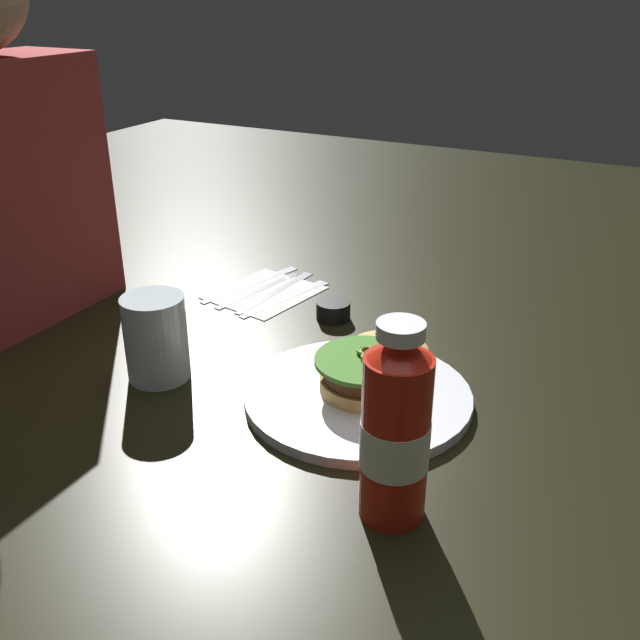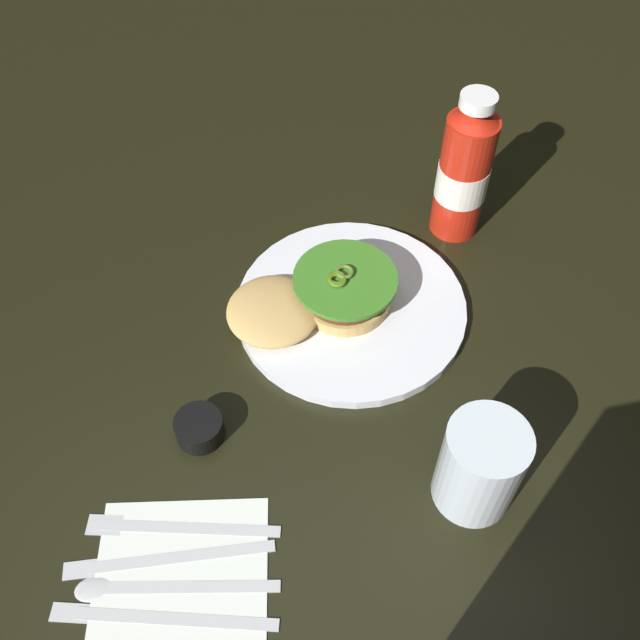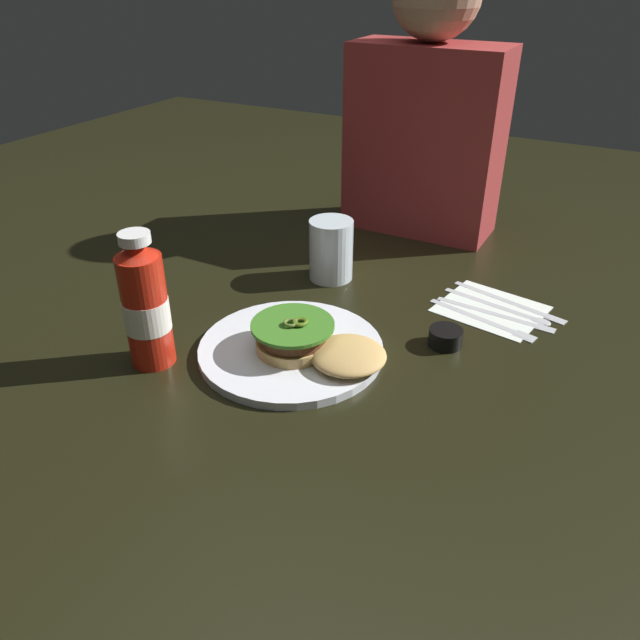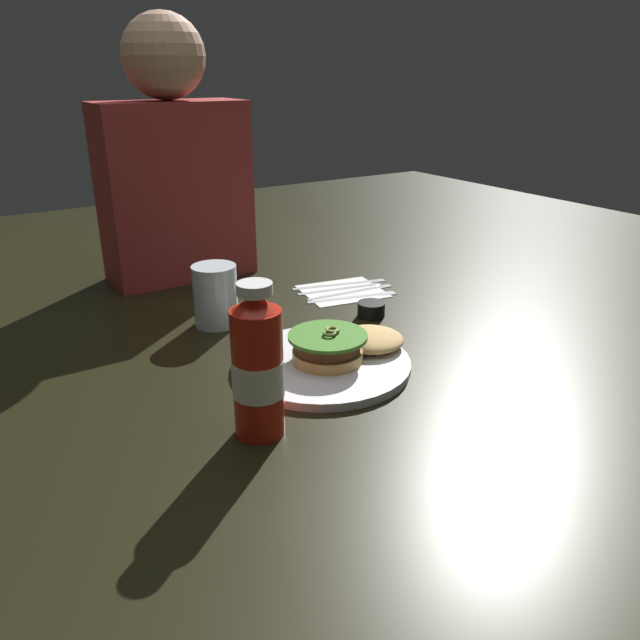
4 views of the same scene
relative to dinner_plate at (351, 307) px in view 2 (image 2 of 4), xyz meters
name	(u,v)px [view 2 (image 2 of 4)]	position (x,y,z in m)	size (l,w,h in m)	color
ground_plane	(340,327)	(0.02, 0.02, -0.01)	(3.00, 3.00, 0.00)	black
dinner_plate	(351,307)	(0.00, 0.00, 0.00)	(0.29, 0.29, 0.01)	white
burger_sandwich	(318,297)	(0.04, 0.00, 0.03)	(0.22, 0.13, 0.05)	tan
ketchup_bottle	(464,172)	(-0.18, -0.12, 0.09)	(0.07, 0.07, 0.21)	red
water_glass	(480,466)	(-0.07, 0.27, 0.05)	(0.08, 0.08, 0.12)	silver
condiment_cup	(199,428)	(0.21, 0.14, 0.01)	(0.05, 0.05, 0.03)	black
napkin	(181,572)	(0.24, 0.29, -0.01)	(0.17, 0.15, 0.00)	white
fork_utensil	(166,526)	(0.25, 0.24, 0.00)	(0.20, 0.07, 0.00)	silver
butter_knife	(155,559)	(0.27, 0.27, 0.00)	(0.21, 0.03, 0.00)	silver
spoon_utensil	(148,586)	(0.28, 0.30, 0.00)	(0.20, 0.06, 0.00)	silver
steak_knife	(148,616)	(0.28, 0.33, 0.00)	(0.22, 0.07, 0.00)	silver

